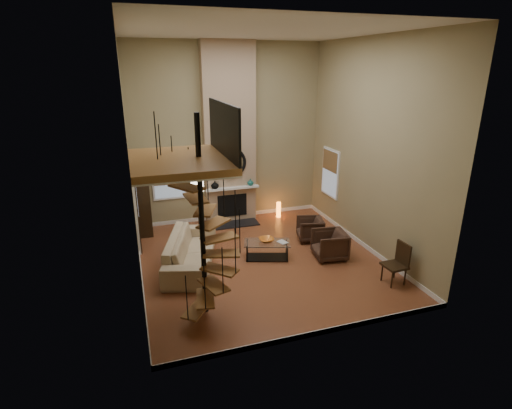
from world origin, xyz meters
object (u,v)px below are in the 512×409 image
object	(u,v)px
armchair_far	(332,245)
side_chair	(398,262)
hutch	(143,203)
coffee_table	(267,248)
armchair_near	(312,229)
floor_lamp	(198,190)
sofa	(191,250)
accent_lamp	(279,210)

from	to	relation	value
armchair_far	side_chair	bearing A→B (deg)	34.38
hutch	armchair_far	world-z (taller)	hutch
armchair_far	coffee_table	size ratio (longest dim) A/B	0.63
armchair_near	floor_lamp	distance (m)	3.47
armchair_near	side_chair	size ratio (longest dim) A/B	0.71
sofa	armchair_near	bearing A→B (deg)	-66.80
coffee_table	side_chair	size ratio (longest dim) A/B	1.30
armchair_far	floor_lamp	world-z (taller)	floor_lamp
armchair_near	floor_lamp	size ratio (longest dim) A/B	0.42
hutch	side_chair	distance (m)	7.25
armchair_far	floor_lamp	size ratio (longest dim) A/B	0.48
sofa	side_chair	xyz separation A→B (m)	(4.40, -2.35, 0.13)
armchair_near	accent_lamp	size ratio (longest dim) A/B	1.36
floor_lamp	hutch	bearing A→B (deg)	153.14
armchair_near	armchair_far	bearing A→B (deg)	15.68
armchair_near	side_chair	xyz separation A→B (m)	(0.84, -2.76, 0.17)
hutch	floor_lamp	distance (m)	1.76
hutch	armchair_near	xyz separation A→B (m)	(4.55, -2.07, -0.60)
hutch	coffee_table	world-z (taller)	hutch
armchair_far	floor_lamp	xyz separation A→B (m)	(-3.07, 2.44, 1.06)
armchair_near	armchair_far	world-z (taller)	armchair_far
armchair_near	accent_lamp	distance (m)	2.07
sofa	armchair_near	xyz separation A→B (m)	(3.57, 0.41, -0.04)
floor_lamp	side_chair	world-z (taller)	floor_lamp
armchair_far	accent_lamp	distance (m)	3.21
side_chair	armchair_near	bearing A→B (deg)	106.82
armchair_far	coffee_table	world-z (taller)	armchair_far
coffee_table	armchair_near	bearing A→B (deg)	22.60
sofa	floor_lamp	size ratio (longest dim) A/B	1.59
armchair_near	side_chair	bearing A→B (deg)	30.81
coffee_table	accent_lamp	size ratio (longest dim) A/B	2.49
hutch	coffee_table	bearing A→B (deg)	-43.03
armchair_far	accent_lamp	size ratio (longest dim) A/B	1.57
sofa	hutch	bearing A→B (deg)	38.24
side_chair	floor_lamp	bearing A→B (deg)	133.61
coffee_table	accent_lamp	world-z (taller)	accent_lamp
armchair_near	floor_lamp	xyz separation A→B (m)	(-3.04, 1.30, 1.06)
sofa	accent_lamp	bearing A→B (deg)	-36.85
armchair_far	floor_lamp	distance (m)	4.06
sofa	armchair_near	distance (m)	3.59
armchair_near	accent_lamp	bearing A→B (deg)	-159.13
accent_lamp	hutch	bearing A→B (deg)	179.74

